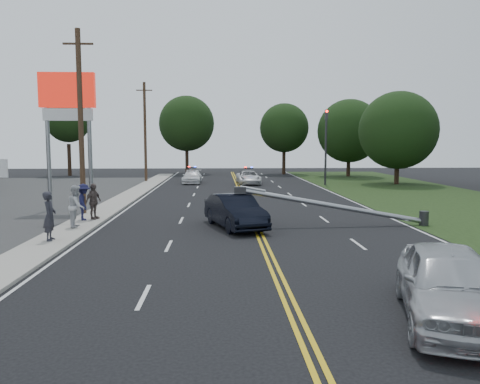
{
  "coord_description": "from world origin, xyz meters",
  "views": [
    {
      "loc": [
        -1.72,
        -13.81,
        3.96
      ],
      "look_at": [
        -0.78,
        7.69,
        1.7
      ],
      "focal_mm": 35.0,
      "sensor_mm": 36.0,
      "label": 1
    }
  ],
  "objects_px": {
    "emergency_a": "(249,178)",
    "emergency_b": "(192,177)",
    "crashed_sedan": "(235,211)",
    "waiting_sedan": "(449,284)",
    "traffic_signal": "(326,140)",
    "bystander_c": "(84,202)",
    "bystander_b": "(77,206)",
    "bystander_a": "(50,216)",
    "utility_pole_mid": "(81,122)",
    "fallen_streetlight": "(344,207)",
    "bystander_d": "(93,201)",
    "utility_pole_far": "(145,132)",
    "pylon_sign": "(68,108)"
  },
  "relations": [
    {
      "from": "emergency_a",
      "to": "emergency_b",
      "type": "xyz_separation_m",
      "value": [
        -5.5,
        1.32,
        -0.01
      ]
    },
    {
      "from": "crashed_sedan",
      "to": "emergency_b",
      "type": "bearing_deg",
      "value": 79.95
    },
    {
      "from": "waiting_sedan",
      "to": "emergency_a",
      "type": "bearing_deg",
      "value": 110.39
    },
    {
      "from": "traffic_signal",
      "to": "bystander_c",
      "type": "bearing_deg",
      "value": -129.49
    },
    {
      "from": "crashed_sedan",
      "to": "emergency_b",
      "type": "relative_size",
      "value": 1.09
    },
    {
      "from": "bystander_b",
      "to": "bystander_a",
      "type": "bearing_deg",
      "value": 169.35
    },
    {
      "from": "emergency_b",
      "to": "bystander_b",
      "type": "xyz_separation_m",
      "value": [
        -3.85,
        -24.68,
        0.46
      ]
    },
    {
      "from": "utility_pole_mid",
      "to": "bystander_c",
      "type": "distance_m",
      "value": 4.76
    },
    {
      "from": "emergency_a",
      "to": "traffic_signal",
      "type": "bearing_deg",
      "value": -10.54
    },
    {
      "from": "emergency_b",
      "to": "emergency_a",
      "type": "bearing_deg",
      "value": -12.13
    },
    {
      "from": "emergency_a",
      "to": "fallen_streetlight",
      "type": "bearing_deg",
      "value": -84.41
    },
    {
      "from": "bystander_d",
      "to": "utility_pole_far",
      "type": "bearing_deg",
      "value": 27.64
    },
    {
      "from": "pylon_sign",
      "to": "utility_pole_mid",
      "type": "bearing_deg",
      "value": -56.98
    },
    {
      "from": "fallen_streetlight",
      "to": "bystander_d",
      "type": "xyz_separation_m",
      "value": [
        -12.29,
        1.91,
        0.11
      ]
    },
    {
      "from": "bystander_b",
      "to": "waiting_sedan",
      "type": "bearing_deg",
      "value": -142.69
    },
    {
      "from": "utility_pole_mid",
      "to": "traffic_signal",
      "type": "bearing_deg",
      "value": 45.8
    },
    {
      "from": "fallen_streetlight",
      "to": "bystander_c",
      "type": "relative_size",
      "value": 5.13
    },
    {
      "from": "emergency_a",
      "to": "bystander_b",
      "type": "bearing_deg",
      "value": -113.93
    },
    {
      "from": "waiting_sedan",
      "to": "bystander_c",
      "type": "relative_size",
      "value": 2.73
    },
    {
      "from": "waiting_sedan",
      "to": "bystander_a",
      "type": "distance_m",
      "value": 14.63
    },
    {
      "from": "emergency_b",
      "to": "bystander_a",
      "type": "height_order",
      "value": "bystander_a"
    },
    {
      "from": "traffic_signal",
      "to": "waiting_sedan",
      "type": "distance_m",
      "value": 34.44
    },
    {
      "from": "utility_pole_far",
      "to": "crashed_sedan",
      "type": "distance_m",
      "value": 27.77
    },
    {
      "from": "traffic_signal",
      "to": "emergency_a",
      "type": "bearing_deg",
      "value": 171.57
    },
    {
      "from": "emergency_a",
      "to": "emergency_b",
      "type": "height_order",
      "value": "emergency_a"
    },
    {
      "from": "waiting_sedan",
      "to": "bystander_d",
      "type": "xyz_separation_m",
      "value": [
        -11.46,
        13.83,
        0.18
      ]
    },
    {
      "from": "crashed_sedan",
      "to": "emergency_a",
      "type": "height_order",
      "value": "crashed_sedan"
    },
    {
      "from": "utility_pole_far",
      "to": "bystander_a",
      "type": "relative_size",
      "value": 5.13
    },
    {
      "from": "utility_pole_mid",
      "to": "crashed_sedan",
      "type": "distance_m",
      "value": 10.16
    },
    {
      "from": "crashed_sedan",
      "to": "waiting_sedan",
      "type": "height_order",
      "value": "waiting_sedan"
    },
    {
      "from": "utility_pole_mid",
      "to": "bystander_a",
      "type": "height_order",
      "value": "utility_pole_mid"
    },
    {
      "from": "utility_pole_mid",
      "to": "emergency_b",
      "type": "xyz_separation_m",
      "value": [
        4.77,
        20.39,
        -4.45
      ]
    },
    {
      "from": "utility_pole_mid",
      "to": "waiting_sedan",
      "type": "distance_m",
      "value": 20.72
    },
    {
      "from": "waiting_sedan",
      "to": "bystander_d",
      "type": "height_order",
      "value": "bystander_d"
    },
    {
      "from": "crashed_sedan",
      "to": "utility_pole_far",
      "type": "bearing_deg",
      "value": 89.4
    },
    {
      "from": "pylon_sign",
      "to": "emergency_a",
      "type": "height_order",
      "value": "pylon_sign"
    },
    {
      "from": "bystander_b",
      "to": "bystander_c",
      "type": "xyz_separation_m",
      "value": [
        -0.22,
        1.9,
        -0.05
      ]
    },
    {
      "from": "pylon_sign",
      "to": "waiting_sedan",
      "type": "bearing_deg",
      "value": -52.29
    },
    {
      "from": "bystander_c",
      "to": "bystander_d",
      "type": "xyz_separation_m",
      "value": [
        0.4,
        0.3,
        -0.01
      ]
    },
    {
      "from": "bystander_a",
      "to": "bystander_b",
      "type": "xyz_separation_m",
      "value": [
        0.15,
        2.98,
        -0.01
      ]
    },
    {
      "from": "fallen_streetlight",
      "to": "waiting_sedan",
      "type": "bearing_deg",
      "value": -93.98
    },
    {
      "from": "pylon_sign",
      "to": "traffic_signal",
      "type": "height_order",
      "value": "pylon_sign"
    },
    {
      "from": "utility_pole_far",
      "to": "emergency_b",
      "type": "relative_size",
      "value": 2.3
    },
    {
      "from": "utility_pole_mid",
      "to": "crashed_sedan",
      "type": "relative_size",
      "value": 2.1
    },
    {
      "from": "utility_pole_mid",
      "to": "emergency_b",
      "type": "bearing_deg",
      "value": 76.82
    },
    {
      "from": "traffic_signal",
      "to": "emergency_b",
      "type": "relative_size",
      "value": 1.62
    },
    {
      "from": "traffic_signal",
      "to": "fallen_streetlight",
      "type": "distance_m",
      "value": 22.62
    },
    {
      "from": "emergency_a",
      "to": "bystander_d",
      "type": "relative_size",
      "value": 2.56
    },
    {
      "from": "fallen_streetlight",
      "to": "emergency_b",
      "type": "distance_m",
      "value": 25.87
    },
    {
      "from": "bystander_a",
      "to": "bystander_c",
      "type": "height_order",
      "value": "bystander_a"
    }
  ]
}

